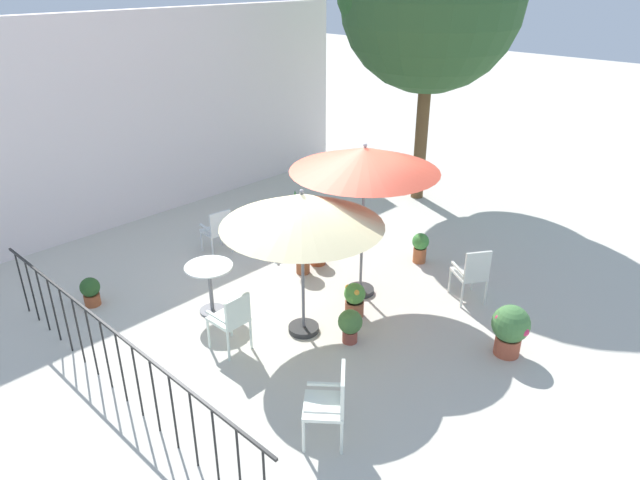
{
  "coord_description": "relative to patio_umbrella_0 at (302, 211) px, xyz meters",
  "views": [
    {
      "loc": [
        -5.72,
        -5.62,
        4.74
      ],
      "look_at": [
        0.0,
        -0.18,
        0.99
      ],
      "focal_mm": 32.16,
      "sensor_mm": 36.0,
      "label": 1
    }
  ],
  "objects": [
    {
      "name": "villa_facade",
      "position": [
        0.87,
        5.52,
        0.15
      ],
      "size": [
        10.69,
        0.3,
        4.06
      ],
      "primitive_type": "cube",
      "color": "white",
      "rests_on": "ground"
    },
    {
      "name": "potted_plant_5",
      "position": [
        0.26,
        -0.65,
        -1.59
      ],
      "size": [
        0.34,
        0.34,
        0.5
      ],
      "color": "brown",
      "rests_on": "ground"
    },
    {
      "name": "ground_plane",
      "position": [
        0.87,
        0.68,
        -1.88
      ],
      "size": [
        60.0,
        60.0,
        0.0
      ],
      "primitive_type": "plane",
      "color": "beige"
    },
    {
      "name": "potted_plant_0",
      "position": [
        1.23,
        1.25,
        -1.5
      ],
      "size": [
        0.39,
        0.39,
        0.64
      ],
      "color": "brown",
      "rests_on": "ground"
    },
    {
      "name": "patio_chair_0",
      "position": [
        0.7,
        2.9,
        -1.39
      ],
      "size": [
        0.49,
        0.48,
        0.85
      ],
      "color": "silver",
      "rests_on": "ground"
    },
    {
      "name": "patio_umbrella_1",
      "position": [
        1.4,
        0.1,
        0.34
      ],
      "size": [
        2.22,
        2.22,
        2.48
      ],
      "color": "#2D2D2D",
      "rests_on": "ground"
    },
    {
      "name": "potted_plant_7",
      "position": [
        0.82,
        -0.26,
        -1.59
      ],
      "size": [
        0.32,
        0.32,
        0.54
      ],
      "color": "#985236",
      "rests_on": "ground"
    },
    {
      "name": "terrace_railing",
      "position": [
        -2.53,
        0.68,
        -1.2
      ],
      "size": [
        0.03,
        5.82,
        1.01
      ],
      "color": "black",
      "rests_on": "ground"
    },
    {
      "name": "patio_chair_2",
      "position": [
        2.37,
        -1.31,
        -1.36
      ],
      "size": [
        0.63,
        0.65,
        0.93
      ],
      "color": "silver",
      "rests_on": "ground"
    },
    {
      "name": "potted_plant_4",
      "position": [
        -1.76,
        2.88,
        -1.63
      ],
      "size": [
        0.3,
        0.3,
        0.47
      ],
      "color": "#A04F2D",
      "rests_on": "ground"
    },
    {
      "name": "potted_plant_1",
      "position": [
        2.95,
        0.03,
        -1.57
      ],
      "size": [
        0.3,
        0.3,
        0.55
      ],
      "color": "#AF5C35",
      "rests_on": "ground"
    },
    {
      "name": "potted_plant_3",
      "position": [
        1.51,
        -2.38,
        -1.46
      ],
      "size": [
        0.51,
        0.53,
        0.74
      ],
      "color": "#B05238",
      "rests_on": "ground"
    },
    {
      "name": "patio_umbrella_0",
      "position": [
        0.0,
        0.0,
        0.0
      ],
      "size": [
        2.2,
        2.2,
        2.18
      ],
      "color": "#2D2D2D",
      "rests_on": "ground"
    },
    {
      "name": "patio_chair_3",
      "position": [
        1.66,
        2.35,
        -1.37
      ],
      "size": [
        0.65,
        0.66,
        0.87
      ],
      "color": "#3647A0",
      "rests_on": "ground"
    },
    {
      "name": "potted_plant_2",
      "position": [
        2.79,
        3.04,
        -1.57
      ],
      "size": [
        0.2,
        0.2,
        0.63
      ],
      "color": "#A35034",
      "rests_on": "ground"
    },
    {
      "name": "potted_plant_6",
      "position": [
        1.65,
        1.3,
        -1.61
      ],
      "size": [
        0.32,
        0.32,
        0.52
      ],
      "color": "#A34A28",
      "rests_on": "ground"
    },
    {
      "name": "cafe_table_0",
      "position": [
        -0.59,
        1.38,
        -1.33
      ],
      "size": [
        0.71,
        0.71,
        0.78
      ],
      "color": "white",
      "rests_on": "ground"
    },
    {
      "name": "patio_chair_1",
      "position": [
        -1.27,
        -1.7,
        -1.35
      ],
      "size": [
        0.65,
        0.65,
        0.92
      ],
      "color": "white",
      "rests_on": "ground"
    },
    {
      "name": "patio_chair_4",
      "position": [
        -0.98,
        0.36,
        -1.35
      ],
      "size": [
        0.43,
        0.47,
        0.89
      ],
      "color": "white",
      "rests_on": "ground"
    }
  ]
}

